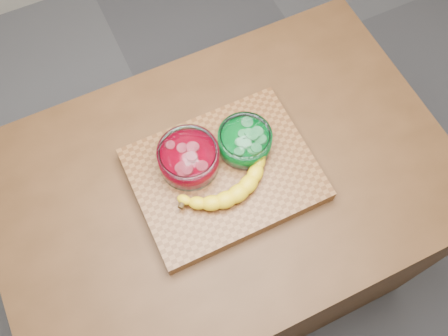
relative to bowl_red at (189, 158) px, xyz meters
name	(u,v)px	position (x,y,z in m)	size (l,w,h in m)	color
ground	(224,264)	(0.07, -0.06, -0.97)	(3.50, 3.50, 0.00)	#555459
counter	(224,231)	(0.07, -0.06, -0.52)	(1.20, 0.80, 0.90)	#4A2C16
cutting_board	(224,175)	(0.07, -0.06, -0.05)	(0.45, 0.35, 0.04)	brown
bowl_red	(189,158)	(0.00, 0.00, 0.00)	(0.15, 0.15, 0.07)	white
bowl_green	(245,141)	(0.15, -0.02, 0.00)	(0.14, 0.14, 0.06)	white
banana	(226,181)	(0.06, -0.09, -0.02)	(0.29, 0.15, 0.04)	yellow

